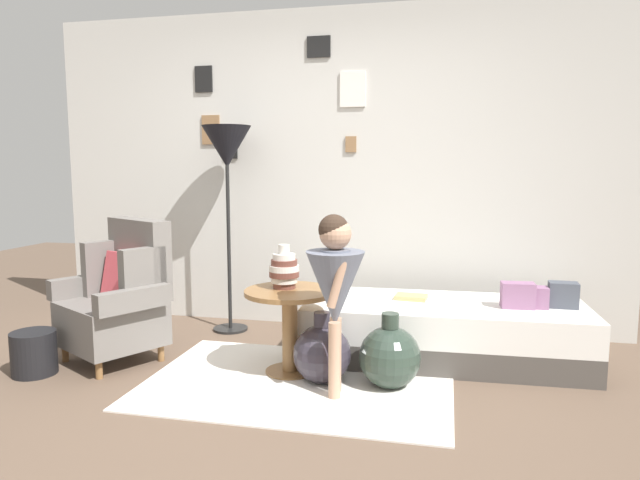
% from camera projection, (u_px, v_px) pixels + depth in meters
% --- Properties ---
extents(ground_plane, '(12.00, 12.00, 0.00)m').
position_uv_depth(ground_plane, '(252.00, 422.00, 2.98)').
color(ground_plane, brown).
extents(gallery_wall, '(4.80, 0.12, 2.60)m').
position_uv_depth(gallery_wall, '(329.00, 170.00, 4.70)').
color(gallery_wall, beige).
rests_on(gallery_wall, ground).
extents(rug, '(1.88, 1.30, 0.01)m').
position_uv_depth(rug, '(299.00, 382.00, 3.52)').
color(rug, silver).
rests_on(rug, ground).
extents(armchair, '(0.90, 0.83, 0.97)m').
position_uv_depth(armchair, '(120.00, 297.00, 3.91)').
color(armchair, olive).
rests_on(armchair, ground).
extents(daybed, '(1.92, 0.86, 0.40)m').
position_uv_depth(daybed, '(444.00, 331.00, 3.94)').
color(daybed, '#4C4742').
rests_on(daybed, ground).
extents(pillow_head, '(0.19, 0.13, 0.17)m').
position_uv_depth(pillow_head, '(563.00, 295.00, 3.77)').
color(pillow_head, '#474C56').
rests_on(pillow_head, daybed).
extents(pillow_mid, '(0.18, 0.12, 0.14)m').
position_uv_depth(pillow_mid, '(533.00, 297.00, 3.77)').
color(pillow_mid, gray).
rests_on(pillow_mid, daybed).
extents(pillow_back, '(0.22, 0.13, 0.17)m').
position_uv_depth(pillow_back, '(518.00, 295.00, 3.76)').
color(pillow_back, gray).
rests_on(pillow_back, daybed).
extents(side_table, '(0.58, 0.58, 0.55)m').
position_uv_depth(side_table, '(289.00, 314.00, 3.64)').
color(side_table, olive).
rests_on(side_table, ground).
extents(vase_striped, '(0.19, 0.19, 0.28)m').
position_uv_depth(vase_striped, '(284.00, 270.00, 3.66)').
color(vase_striped, brown).
rests_on(vase_striped, side_table).
extents(floor_lamp, '(0.39, 0.39, 1.65)m').
position_uv_depth(floor_lamp, '(227.00, 155.00, 4.49)').
color(floor_lamp, black).
rests_on(floor_lamp, ground).
extents(person_child, '(0.34, 0.34, 1.07)m').
position_uv_depth(person_child, '(335.00, 282.00, 3.24)').
color(person_child, tan).
rests_on(person_child, ground).
extents(book_on_daybed, '(0.23, 0.18, 0.03)m').
position_uv_depth(book_on_daybed, '(411.00, 297.00, 4.02)').
color(book_on_daybed, tan).
rests_on(book_on_daybed, daybed).
extents(demijohn_near, '(0.36, 0.36, 0.45)m').
position_uv_depth(demijohn_near, '(322.00, 353.00, 3.51)').
color(demijohn_near, '#332D38').
rests_on(demijohn_near, ground).
extents(demijohn_far, '(0.38, 0.38, 0.46)m').
position_uv_depth(demijohn_far, '(390.00, 357.00, 3.43)').
color(demijohn_far, '#2D3D33').
rests_on(demijohn_far, ground).
extents(magazine_basket, '(0.28, 0.28, 0.28)m').
position_uv_depth(magazine_basket, '(34.00, 353.00, 3.66)').
color(magazine_basket, black).
rests_on(magazine_basket, ground).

